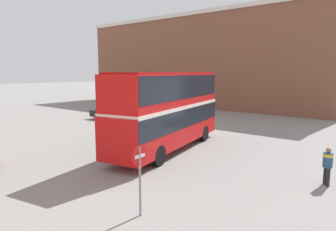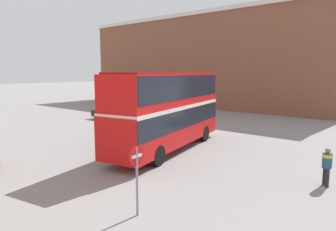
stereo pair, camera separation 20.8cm
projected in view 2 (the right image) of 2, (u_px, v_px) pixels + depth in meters
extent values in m
plane|color=gray|center=(157.00, 156.00, 17.23)|extent=(240.00, 240.00, 0.00)
cube|color=brown|center=(206.00, 63.00, 43.39)|extent=(8.71, 37.34, 12.13)
cube|color=silver|center=(207.00, 18.00, 42.48)|extent=(9.01, 37.64, 0.50)
cube|color=red|center=(168.00, 125.00, 18.38)|extent=(10.62, 4.36, 2.21)
cube|color=red|center=(168.00, 91.00, 18.07)|extent=(10.45, 4.26, 1.99)
cube|color=black|center=(168.00, 117.00, 18.30)|extent=(10.52, 4.37, 1.09)
cube|color=black|center=(168.00, 87.00, 18.04)|extent=(10.30, 4.26, 1.36)
cube|color=silver|center=(168.00, 106.00, 18.21)|extent=(10.52, 4.37, 0.20)
cube|color=#A91111|center=(168.00, 73.00, 17.92)|extent=(9.96, 4.00, 0.10)
cylinder|color=black|center=(176.00, 130.00, 21.92)|extent=(1.12, 0.50, 1.09)
cylinder|color=black|center=(204.00, 133.00, 20.88)|extent=(1.12, 0.50, 1.09)
cylinder|color=black|center=(123.00, 150.00, 16.35)|extent=(1.12, 0.50, 1.09)
cylinder|color=black|center=(158.00, 156.00, 15.31)|extent=(1.12, 0.50, 1.09)
cylinder|color=#232328|center=(327.00, 178.00, 12.46)|extent=(0.15, 0.15, 0.80)
cylinder|color=#232328|center=(324.00, 176.00, 12.71)|extent=(0.15, 0.15, 0.80)
cylinder|color=navy|center=(327.00, 160.00, 12.49)|extent=(0.54, 0.54, 0.63)
cylinder|color=gold|center=(328.00, 156.00, 12.46)|extent=(0.57, 0.57, 0.14)
sphere|color=#936B4C|center=(328.00, 150.00, 12.42)|extent=(0.22, 0.22, 0.22)
cube|color=black|center=(112.00, 112.00, 31.93)|extent=(4.20, 1.87, 0.65)
cube|color=black|center=(111.00, 107.00, 31.71)|extent=(2.20, 1.65, 0.49)
cylinder|color=black|center=(116.00, 112.00, 33.46)|extent=(0.64, 0.23, 0.63)
cylinder|color=black|center=(126.00, 114.00, 32.48)|extent=(0.64, 0.23, 0.63)
cylinder|color=black|center=(98.00, 115.00, 31.45)|extent=(0.64, 0.23, 0.63)
cylinder|color=black|center=(108.00, 116.00, 30.47)|extent=(0.64, 0.23, 0.63)
cylinder|color=gray|center=(137.00, 182.00, 9.89)|extent=(0.08, 0.08, 2.36)
cylinder|color=red|center=(137.00, 156.00, 9.77)|extent=(0.66, 0.03, 0.66)
cube|color=white|center=(137.00, 156.00, 9.77)|extent=(0.46, 0.04, 0.11)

